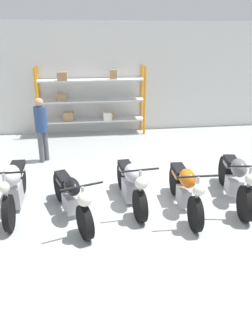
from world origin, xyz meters
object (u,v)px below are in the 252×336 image
(motorcycle_silver, at_px, (131,183))
(motorcycle_grey, at_px, (235,180))
(shelving_rack, at_px, (90,101))
(motorcycle_white, at_px, (14,186))
(person_browsing, at_px, (41,125))
(motorcycle_orange, at_px, (185,188))
(motorcycle_black, at_px, (71,197))

(motorcycle_silver, distance_m, motorcycle_grey, 2.12)
(shelving_rack, xyz_separation_m, motorcycle_silver, (0.55, -5.15, -0.69))
(motorcycle_white, bearing_deg, person_browsing, 172.87)
(motorcycle_grey, bearing_deg, motorcycle_orange, -66.46)
(motorcycle_white, xyz_separation_m, motorcycle_black, (1.08, -0.50, -0.06))
(motorcycle_black, height_order, motorcycle_silver, motorcycle_silver)
(motorcycle_white, xyz_separation_m, motorcycle_orange, (3.21, -0.53, -0.02))
(motorcycle_grey, bearing_deg, motorcycle_black, -75.38)
(motorcycle_white, distance_m, person_browsing, 2.68)
(motorcycle_silver, bearing_deg, motorcycle_orange, 61.43)
(person_browsing, bearing_deg, motorcycle_grey, -174.99)
(motorcycle_orange, bearing_deg, motorcycle_grey, 104.90)
(person_browsing, bearing_deg, motorcycle_orange, 173.15)
(motorcycle_silver, xyz_separation_m, motorcycle_grey, (2.11, -0.15, 0.02))
(motorcycle_black, xyz_separation_m, motorcycle_silver, (1.17, 0.39, 0.01))
(shelving_rack, bearing_deg, motorcycle_black, -96.33)
(motorcycle_white, xyz_separation_m, person_browsing, (0.31, 2.61, 0.50))
(motorcycle_silver, xyz_separation_m, motorcycle_orange, (0.97, -0.42, 0.03))
(motorcycle_grey, height_order, person_browsing, person_browsing)
(shelving_rack, distance_m, person_browsing, 2.79)
(motorcycle_orange, xyz_separation_m, motorcycle_grey, (1.14, 0.26, -0.01))
(motorcycle_silver, bearing_deg, person_browsing, -149.85)
(motorcycle_black, bearing_deg, motorcycle_white, -132.67)
(motorcycle_silver, bearing_deg, motorcycle_black, -76.75)
(motorcycle_silver, relative_size, motorcycle_grey, 0.90)
(motorcycle_silver, xyz_separation_m, person_browsing, (-1.93, 2.72, 0.55))
(shelving_rack, xyz_separation_m, motorcycle_black, (-0.61, -5.54, -0.70))
(motorcycle_white, distance_m, motorcycle_orange, 3.26)
(motorcycle_grey, bearing_deg, motorcycle_silver, -83.65)
(motorcycle_white, height_order, motorcycle_orange, motorcycle_white)
(motorcycle_white, height_order, motorcycle_silver, motorcycle_white)
(shelving_rack, bearing_deg, motorcycle_white, -108.56)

